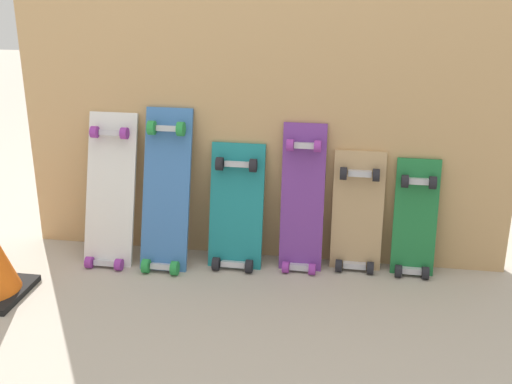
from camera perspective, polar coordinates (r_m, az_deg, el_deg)
The scene contains 8 objects.
ground_plane at distance 2.90m, azimuth 0.23°, elevation -5.93°, with size 12.00×12.00×0.00m, color #A89E8E.
plywood_wall_panel at distance 2.70m, azimuth 0.50°, elevation 11.75°, with size 2.10×0.04×1.76m, color tan.
skateboard_white at distance 2.89m, azimuth -12.66°, elevation -0.51°, with size 0.22×0.27×0.71m.
skateboard_blue at distance 2.79m, azimuth -7.91°, elevation -0.50°, with size 0.20×0.28×0.73m.
skateboard_teal at distance 2.78m, azimuth -1.77°, elevation -1.95°, with size 0.23×0.21×0.59m.
skateboard_purple at distance 2.75m, azimuth 4.06°, elevation -1.26°, with size 0.18×0.18×0.69m.
skateboard_natural at distance 2.78m, azimuth 8.85°, elevation -2.36°, with size 0.21×0.13×0.58m.
skateboard_green at distance 2.79m, azimuth 13.72°, elevation -2.87°, with size 0.18×0.14×0.56m.
Camera 1 is at (0.42, -2.57, 1.28)m, focal length 45.70 mm.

